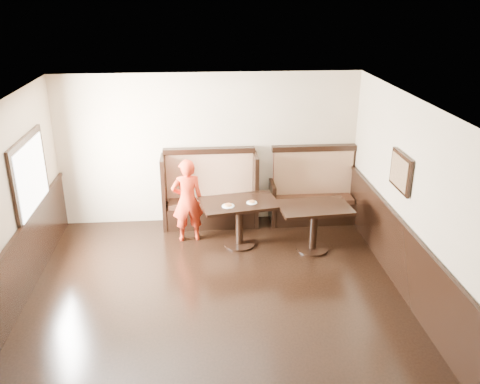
{
  "coord_description": "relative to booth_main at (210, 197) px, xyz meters",
  "views": [
    {
      "loc": [
        -0.17,
        -5.46,
        4.17
      ],
      "look_at": [
        0.48,
        2.35,
        1.0
      ],
      "focal_mm": 38.0,
      "sensor_mm": 36.0,
      "label": 1
    }
  ],
  "objects": [
    {
      "name": "pizza_plate_left",
      "position": [
        0.27,
        -1.1,
        0.3
      ],
      "size": [
        0.21,
        0.21,
        0.04
      ],
      "color": "white",
      "rests_on": "table_main"
    },
    {
      "name": "child",
      "position": [
        -0.41,
        -0.64,
        0.22
      ],
      "size": [
        0.59,
        0.43,
        1.5
      ],
      "primitive_type": "imported",
      "rotation": [
        0.0,
        0.0,
        3.29
      ],
      "color": "red",
      "rests_on": "ground"
    },
    {
      "name": "room_shell",
      "position": [
        -0.3,
        -3.01,
        0.14
      ],
      "size": [
        7.0,
        7.0,
        7.0
      ],
      "color": "tan",
      "rests_on": "ground"
    },
    {
      "name": "booth_main",
      "position": [
        0.0,
        0.0,
        0.0
      ],
      "size": [
        1.75,
        0.72,
        1.45
      ],
      "color": "black",
      "rests_on": "ground"
    },
    {
      "name": "ground",
      "position": [
        0.0,
        -3.3,
        -0.53
      ],
      "size": [
        7.0,
        7.0,
        0.0
      ],
      "primitive_type": "plane",
      "color": "black",
      "rests_on": "ground"
    },
    {
      "name": "booth_neighbor",
      "position": [
        1.95,
        -0.0,
        -0.05
      ],
      "size": [
        1.65,
        0.72,
        1.45
      ],
      "color": "black",
      "rests_on": "ground"
    },
    {
      "name": "pizza_plate_right",
      "position": [
        0.68,
        -0.98,
        0.3
      ],
      "size": [
        0.18,
        0.18,
        0.03
      ],
      "color": "white",
      "rests_on": "table_main"
    },
    {
      "name": "table_neighbor",
      "position": [
        1.7,
        -1.19,
        0.08
      ],
      "size": [
        1.23,
        0.86,
        0.81
      ],
      "rotation": [
        0.0,
        0.0,
        0.09
      ],
      "color": "black",
      "rests_on": "ground"
    },
    {
      "name": "table_main",
      "position": [
        0.47,
        -0.92,
        0.1
      ],
      "size": [
        1.4,
        1.01,
        0.81
      ],
      "rotation": [
        0.0,
        0.0,
        0.18
      ],
      "color": "black",
      "rests_on": "ground"
    }
  ]
}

